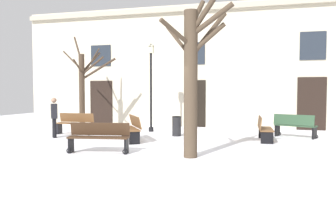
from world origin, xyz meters
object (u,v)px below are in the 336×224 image
(tree_foreground, at_px, (84,85))
(bench_facing_shops, at_px, (264,129))
(tree_left_of_center, at_px, (193,73))
(person_crossing_plaza, at_px, (54,116))
(bench_near_center_tree, at_px, (99,137))
(streetlamp, at_px, (151,78))
(bench_by_litter_bin, at_px, (295,126))
(bench_back_to_back_right, at_px, (132,128))
(litter_bin, at_px, (177,126))
(bench_near_lamp, at_px, (75,123))

(tree_foreground, distance_m, bench_facing_shops, 8.70)
(tree_foreground, bearing_deg, tree_left_of_center, -41.05)
(bench_facing_shops, xyz_separation_m, person_crossing_plaza, (-7.96, -1.33, 0.41))
(bench_near_center_tree, bearing_deg, streetlamp, 83.16)
(bench_by_litter_bin, relative_size, bench_back_to_back_right, 0.91)
(tree_foreground, xyz_separation_m, bench_near_center_tree, (3.68, -5.71, -1.65))
(tree_foreground, bearing_deg, bench_near_center_tree, -57.22)
(litter_bin, bearing_deg, bench_near_lamp, -172.00)
(bench_near_lamp, relative_size, person_crossing_plaza, 1.03)
(litter_bin, xyz_separation_m, bench_facing_shops, (3.46, -0.50, 0.04))
(bench_back_to_back_right, relative_size, bench_near_lamp, 1.13)
(streetlamp, relative_size, bench_near_lamp, 2.44)
(person_crossing_plaza, bearing_deg, bench_near_center_tree, -168.76)
(bench_near_lamp, xyz_separation_m, person_crossing_plaza, (-0.21, -1.22, 0.40))
(bench_near_center_tree, height_order, bench_facing_shops, bench_facing_shops)
(bench_by_litter_bin, bearing_deg, bench_facing_shops, 71.91)
(tree_foreground, height_order, bench_near_lamp, tree_foreground)
(bench_by_litter_bin, relative_size, bench_near_lamp, 1.03)
(bench_by_litter_bin, height_order, bench_facing_shops, bench_by_litter_bin)
(litter_bin, xyz_separation_m, bench_back_to_back_right, (-1.23, -1.85, 0.09))
(bench_back_to_back_right, bearing_deg, tree_left_of_center, 15.87)
(litter_bin, relative_size, bench_near_center_tree, 0.43)
(tree_foreground, height_order, litter_bin, tree_foreground)
(tree_foreground, height_order, bench_by_litter_bin, tree_foreground)
(streetlamp, height_order, bench_near_lamp, streetlamp)
(bench_near_center_tree, distance_m, person_crossing_plaza, 4.24)
(bench_back_to_back_right, bearing_deg, bench_facing_shops, 74.38)
(bench_back_to_back_right, bearing_deg, streetlamp, 153.86)
(bench_facing_shops, bearing_deg, bench_near_lamp, 86.11)
(bench_back_to_back_right, xyz_separation_m, person_crossing_plaza, (-3.28, 0.02, 0.37))
(bench_near_lamp, bearing_deg, bench_near_center_tree, -53.01)
(tree_left_of_center, distance_m, bench_near_lamp, 7.28)
(streetlamp, height_order, bench_facing_shops, streetlamp)
(tree_foreground, xyz_separation_m, bench_by_litter_bin, (9.52, -0.43, -1.66))
(streetlamp, xyz_separation_m, person_crossing_plaza, (-2.98, -3.08, -1.55))
(tree_foreground, distance_m, tree_left_of_center, 8.64)
(bench_near_center_tree, relative_size, person_crossing_plaza, 1.19)
(bench_facing_shops, relative_size, bench_near_lamp, 1.03)
(bench_near_lamp, bearing_deg, bench_by_litter_bin, 7.60)
(bench_back_to_back_right, bearing_deg, tree_foreground, -161.55)
(streetlamp, bearing_deg, person_crossing_plaza, -134.01)
(tree_left_of_center, relative_size, bench_facing_shops, 2.65)
(tree_foreground, xyz_separation_m, streetlamp, (3.38, 0.03, 0.29))
(litter_bin, relative_size, bench_back_to_back_right, 0.44)
(tree_left_of_center, distance_m, person_crossing_plaza, 6.81)
(bench_near_lamp, bearing_deg, streetlamp, 32.56)
(streetlamp, distance_m, bench_near_center_tree, 6.07)
(person_crossing_plaza, bearing_deg, tree_foreground, -32.35)
(tree_left_of_center, relative_size, litter_bin, 5.48)
(bench_near_center_tree, relative_size, bench_near_lamp, 1.15)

